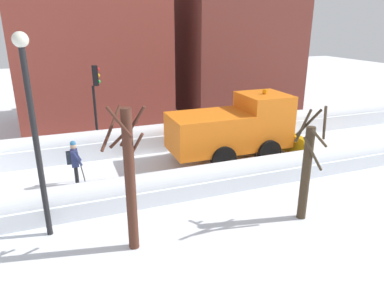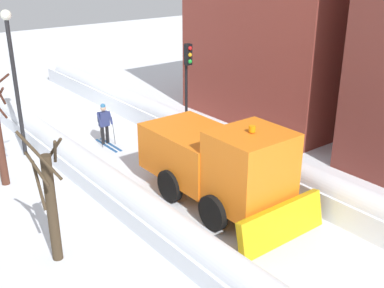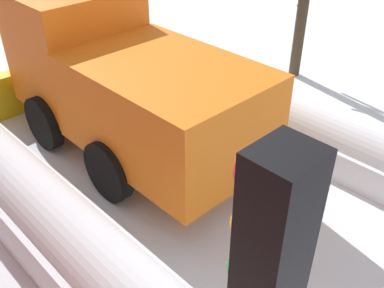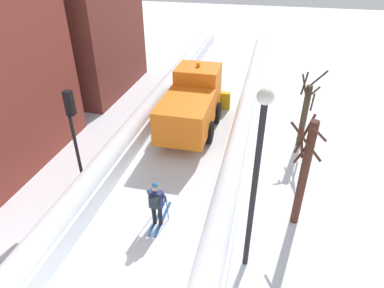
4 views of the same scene
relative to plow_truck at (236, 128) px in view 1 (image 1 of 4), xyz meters
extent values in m
plane|color=white|center=(0.05, -0.84, -1.48)|extent=(80.00, 80.00, 0.00)
cube|color=white|center=(-2.47, -0.84, -1.07)|extent=(1.10, 36.00, 0.80)
cylinder|color=white|center=(-2.47, -0.84, -0.67)|extent=(0.90, 34.20, 0.90)
cube|color=white|center=(2.57, -0.84, -1.19)|extent=(1.10, 36.00, 0.58)
cylinder|color=white|center=(2.57, -0.84, -0.90)|extent=(0.90, 34.20, 0.90)
cube|color=brown|center=(-8.76, -5.17, 2.77)|extent=(6.45, 8.29, 8.50)
cube|color=brown|center=(-8.76, 4.12, 3.65)|extent=(6.90, 7.32, 10.24)
cube|color=orange|center=(0.00, -1.32, -0.08)|extent=(2.30, 3.40, 1.60)
cube|color=orange|center=(0.00, 1.38, 0.27)|extent=(2.20, 2.00, 2.30)
cube|color=black|center=(0.00, 2.34, 0.78)|extent=(1.85, 0.06, 1.01)
cube|color=gold|center=(0.00, 2.73, -0.93)|extent=(3.20, 0.46, 1.13)
cylinder|color=orange|center=(0.00, 1.38, 1.54)|extent=(0.20, 0.20, 0.18)
cylinder|color=black|center=(-1.15, 1.08, -0.93)|extent=(0.25, 1.10, 1.10)
cylinder|color=black|center=(1.15, 1.08, -0.93)|extent=(0.25, 1.10, 1.10)
cylinder|color=black|center=(-1.15, -1.12, -0.93)|extent=(0.25, 1.10, 1.10)
cylinder|color=black|center=(1.15, -1.12, -0.93)|extent=(0.25, 1.10, 1.10)
cylinder|color=black|center=(0.30, -6.96, -1.07)|extent=(0.14, 0.14, 0.82)
cylinder|color=black|center=(0.52, -6.96, -1.07)|extent=(0.14, 0.14, 0.82)
cube|color=navy|center=(0.41, -6.96, -0.35)|extent=(0.42, 0.26, 0.62)
cube|color=#262D38|center=(0.41, -7.17, -0.32)|extent=(0.32, 0.16, 0.44)
sphere|color=tan|center=(0.41, -6.96, 0.12)|extent=(0.24, 0.24, 0.24)
sphere|color=teal|center=(0.41, -6.96, 0.22)|extent=(0.22, 0.22, 0.22)
cylinder|color=navy|center=(0.15, -6.86, -0.32)|extent=(0.09, 0.33, 0.56)
cylinder|color=navy|center=(0.67, -6.86, -0.32)|extent=(0.09, 0.33, 0.56)
cube|color=#194C8C|center=(0.30, -6.71, -1.46)|extent=(0.09, 1.80, 0.03)
cube|color=#194C8C|center=(0.52, -6.71, -1.46)|extent=(0.09, 1.80, 0.03)
cylinder|color=#262628|center=(0.11, -6.74, -0.88)|extent=(0.02, 0.19, 1.19)
cylinder|color=#262628|center=(0.71, -6.74, -0.88)|extent=(0.02, 0.19, 1.19)
cylinder|color=black|center=(-3.06, -5.76, 0.13)|extent=(0.12, 0.12, 3.21)
cube|color=black|center=(-3.06, -5.62, 2.18)|extent=(0.28, 0.24, 0.90)
sphere|color=red|center=(-3.06, -5.49, 2.46)|extent=(0.18, 0.18, 0.18)
sphere|color=gold|center=(-3.06, -5.49, 2.18)|extent=(0.18, 0.18, 0.18)
sphere|color=green|center=(-3.06, -5.49, 1.90)|extent=(0.18, 0.18, 0.18)
cylinder|color=black|center=(3.56, -7.94, 1.21)|extent=(0.16, 0.16, 5.37)
sphere|color=silver|center=(3.56, -7.94, 4.07)|extent=(0.40, 0.40, 0.40)
cylinder|color=#4C2A1E|center=(5.06, -5.73, 0.51)|extent=(0.28, 0.28, 3.98)
cylinder|color=#4C2A1E|center=(5.21, -5.93, 2.21)|extent=(0.62, 0.53, 0.74)
cylinder|color=#4C2A1E|center=(4.95, -5.54, 1.40)|extent=(0.59, 0.41, 0.96)
cylinder|color=#4C2A1E|center=(4.87, -5.55, 1.96)|extent=(0.55, 0.64, 1.16)
cylinder|color=#4C2A1E|center=(4.87, -6.08, 1.99)|extent=(1.02, 0.71, 0.93)
cylinder|color=#4C2A1E|center=(4.80, -5.77, 1.76)|extent=(0.17, 0.81, 0.69)
cylinder|color=#3E3121|center=(5.40, -0.37, 0.04)|extent=(0.28, 0.28, 3.04)
cylinder|color=#3E3121|center=(5.17, -0.48, 1.55)|extent=(0.35, 0.72, 0.93)
cylinder|color=#3E3121|center=(5.17, -0.29, 1.62)|extent=(0.29, 0.73, 0.87)
cylinder|color=#3E3121|center=(5.63, -0.10, 1.70)|extent=(0.79, 0.77, 1.28)
cylinder|color=#3E3121|center=(5.64, -0.40, 0.79)|extent=(0.15, 0.76, 1.13)
cylinder|color=#3E3121|center=(5.67, -0.28, 1.30)|extent=(0.29, 0.84, 0.77)
camera|label=1|loc=(13.45, -7.15, 4.49)|focal=32.91mm
camera|label=2|loc=(9.10, 10.29, 6.20)|focal=44.29mm
camera|label=3|loc=(-4.20, -6.30, 3.51)|focal=40.75mm
camera|label=4|loc=(3.56, -15.03, 7.07)|focal=31.39mm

